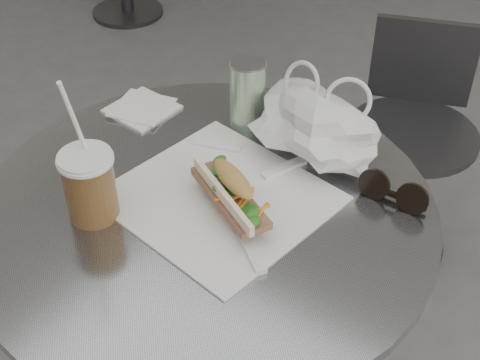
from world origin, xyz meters
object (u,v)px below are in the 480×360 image
Objects in this scene: iced_coffee at (90,184)px; drink_can at (248,93)px; chair_far at (406,161)px; cafe_table at (210,312)px; banh_mi at (231,193)px; sunglasses at (393,193)px.

iced_coffee is 1.97× the size of drink_can.
chair_far is at bearing 81.14° from iced_coffee.
cafe_table is 0.42m from drink_can.
banh_mi is at bearing 14.45° from cafe_table.
drink_can is at bearing 145.49° from banh_mi.
banh_mi is at bearing -141.53° from sunglasses.
sunglasses is at bearing -8.59° from drink_can.
cafe_table is 6.29× the size of sunglasses.
sunglasses is (0.24, 0.19, 0.29)m from cafe_table.
sunglasses is (0.37, 0.31, -0.04)m from iced_coffee.
chair_far is (0.02, 0.86, -0.16)m from cafe_table.
banh_mi is at bearing 69.61° from chair_far.
sunglasses is 0.33m from drink_can.
banh_mi is (0.05, 0.01, 0.31)m from cafe_table.
chair_far is at bearing 116.92° from banh_mi.
cafe_table is 0.43m from sunglasses.
cafe_table is at bearing -145.47° from sunglasses.
banh_mi reaches higher than chair_far.
iced_coffee is (-0.13, -0.12, 0.34)m from cafe_table.
sunglasses is at bearing 66.63° from banh_mi.
drink_can is at bearing 168.76° from sunglasses.
drink_can reaches higher than chair_far.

